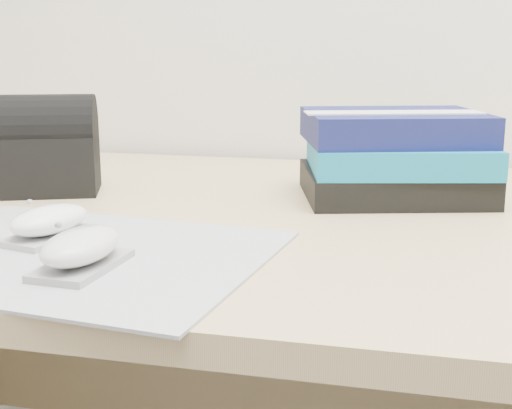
% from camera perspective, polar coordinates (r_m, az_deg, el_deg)
% --- Properties ---
extents(desk, '(1.60, 0.80, 0.73)m').
position_cam_1_polar(desk, '(1.04, 5.54, -12.49)').
color(desk, tan).
rests_on(desk, ground).
extents(mousepad, '(0.43, 0.35, 0.00)m').
position_cam_1_polar(mousepad, '(0.75, -14.72, -3.83)').
color(mousepad, gray).
rests_on(mousepad, desk).
extents(mouse_rear, '(0.08, 0.11, 0.04)m').
position_cam_1_polar(mouse_rear, '(0.80, -16.20, -1.38)').
color(mouse_rear, '#A2A2A4').
rests_on(mouse_rear, mousepad).
extents(mouse_front, '(0.06, 0.11, 0.04)m').
position_cam_1_polar(mouse_front, '(0.69, -13.81, -3.50)').
color(mouse_front, gray).
rests_on(mouse_front, mousepad).
extents(book_stack, '(0.29, 0.25, 0.12)m').
position_cam_1_polar(book_stack, '(1.00, 11.06, 3.86)').
color(book_stack, black).
rests_on(book_stack, desk).
extents(pouch, '(0.17, 0.15, 0.14)m').
position_cam_1_polar(pouch, '(1.05, -16.57, 4.55)').
color(pouch, black).
rests_on(pouch, desk).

